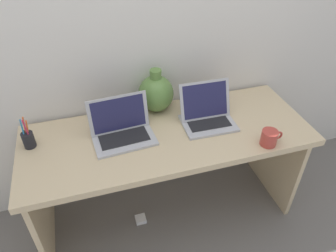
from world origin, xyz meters
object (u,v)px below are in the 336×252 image
power_brick (141,219)px  coffee_mug (269,138)px  green_vase (156,93)px  laptop_left (122,127)px  pen_cup (28,139)px  laptop_right (207,112)px

power_brick → coffee_mug: bearing=-17.9°
coffee_mug → green_vase: bearing=134.7°
laptop_left → pen_cup: laptop_left is taller
laptop_left → laptop_right: (0.51, -0.01, 0.00)m
coffee_mug → pen_cup: pen_cup is taller
coffee_mug → pen_cup: 1.30m
laptop_right → power_brick: (-0.46, -0.07, -0.76)m
coffee_mug → laptop_right: bearing=129.7°
power_brick → laptop_left: bearing=124.1°
coffee_mug → pen_cup: (-1.25, 0.36, 0.01)m
pen_cup → coffee_mug: bearing=-15.8°
power_brick → laptop_right: bearing=8.7°
laptop_left → green_vase: green_vase is taller
green_vase → power_brick: size_ratio=3.92×
laptop_right → coffee_mug: (0.25, -0.30, -0.02)m
pen_cup → power_brick: size_ratio=2.67×
green_vase → power_brick: green_vase is taller
laptop_right → green_vase: bearing=140.5°
pen_cup → laptop_right: bearing=-3.3°
laptop_left → coffee_mug: size_ratio=2.78×
laptop_left → coffee_mug: bearing=-21.8°
green_vase → pen_cup: green_vase is taller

